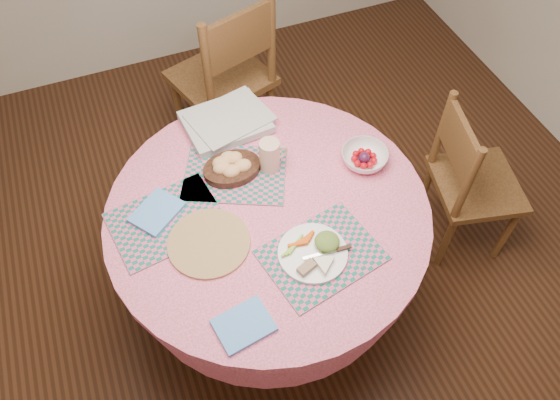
{
  "coord_description": "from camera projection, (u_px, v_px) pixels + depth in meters",
  "views": [
    {
      "loc": [
        -0.41,
        -1.14,
        2.42
      ],
      "look_at": [
        0.05,
        0.0,
        0.78
      ],
      "focal_mm": 35.0,
      "sensor_mm": 36.0,
      "label": 1
    }
  ],
  "objects": [
    {
      "name": "placemat_front",
      "position": [
        321.0,
        255.0,
        1.94
      ],
      "size": [
        0.45,
        0.38,
        0.01
      ],
      "primitive_type": "cube",
      "rotation": [
        0.0,
        0.0,
        0.21
      ],
      "color": "#12695B",
      "rests_on": "dining_table"
    },
    {
      "name": "chair_right",
      "position": [
        469.0,
        180.0,
        2.54
      ],
      "size": [
        0.46,
        0.47,
        0.86
      ],
      "rotation": [
        0.0,
        0.0,
        1.34
      ],
      "color": "brown",
      "rests_on": "ground"
    },
    {
      "name": "dinner_plate",
      "position": [
        316.0,
        252.0,
        1.92
      ],
      "size": [
        0.25,
        0.25,
        0.05
      ],
      "rotation": [
        0.0,
        0.0,
        0.36
      ],
      "color": "white",
      "rests_on": "placemat_front"
    },
    {
      "name": "bread_bowl",
      "position": [
        231.0,
        166.0,
        2.14
      ],
      "size": [
        0.23,
        0.23,
        0.08
      ],
      "color": "black",
      "rests_on": "placemat_back"
    },
    {
      "name": "napkin_far",
      "position": [
        157.0,
        212.0,
        2.04
      ],
      "size": [
        0.23,
        0.22,
        0.01
      ],
      "primitive_type": "cube",
      "rotation": [
        0.0,
        0.0,
        0.63
      ],
      "color": "#5794DF",
      "rests_on": "placemat_left"
    },
    {
      "name": "napkin_near",
      "position": [
        244.0,
        325.0,
        1.77
      ],
      "size": [
        0.2,
        0.17,
        0.01
      ],
      "primitive_type": "cube",
      "rotation": [
        0.0,
        0.0,
        0.16
      ],
      "color": "#5794DF",
      "rests_on": "dining_table"
    },
    {
      "name": "dining_table",
      "position": [
        269.0,
        237.0,
        2.22
      ],
      "size": [
        1.24,
        1.24,
        0.75
      ],
      "color": "pink",
      "rests_on": "ground"
    },
    {
      "name": "ground",
      "position": [
        271.0,
        299.0,
        2.67
      ],
      "size": [
        4.0,
        4.0,
        0.0
      ],
      "primitive_type": "plane",
      "color": "#331C0F",
      "rests_on": "ground"
    },
    {
      "name": "wicker_trivet",
      "position": [
        209.0,
        243.0,
        1.97
      ],
      "size": [
        0.3,
        0.3,
        0.01
      ],
      "primitive_type": "cylinder",
      "color": "olive",
      "rests_on": "dining_table"
    },
    {
      "name": "chair_back",
      "position": [
        227.0,
        77.0,
        2.86
      ],
      "size": [
        0.58,
        0.57,
        1.01
      ],
      "rotation": [
        0.0,
        0.0,
        3.45
      ],
      "color": "brown",
      "rests_on": "ground"
    },
    {
      "name": "placemat_back",
      "position": [
        235.0,
        174.0,
        2.17
      ],
      "size": [
        0.49,
        0.44,
        0.01
      ],
      "primitive_type": "cube",
      "rotation": [
        0.0,
        0.0,
        -0.44
      ],
      "color": "#12695B",
      "rests_on": "dining_table"
    },
    {
      "name": "fruit_bowl",
      "position": [
        364.0,
        158.0,
        2.18
      ],
      "size": [
        0.22,
        0.22,
        0.06
      ],
      "rotation": [
        0.0,
        0.0,
        0.17
      ],
      "color": "white",
      "rests_on": "dining_table"
    },
    {
      "name": "newspaper_stack",
      "position": [
        226.0,
        121.0,
        2.31
      ],
      "size": [
        0.39,
        0.32,
        0.04
      ],
      "rotation": [
        0.0,
        0.0,
        0.09
      ],
      "color": "silver",
      "rests_on": "dining_table"
    },
    {
      "name": "latte_mug",
      "position": [
        270.0,
        155.0,
        2.13
      ],
      "size": [
        0.12,
        0.08,
        0.14
      ],
      "color": "beige",
      "rests_on": "placemat_back"
    },
    {
      "name": "placemat_left",
      "position": [
        167.0,
        221.0,
        2.03
      ],
      "size": [
        0.44,
        0.36,
        0.01
      ],
      "primitive_type": "cube",
      "rotation": [
        0.0,
        0.0,
        0.15
      ],
      "color": "#12695B",
      "rests_on": "dining_table"
    }
  ]
}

